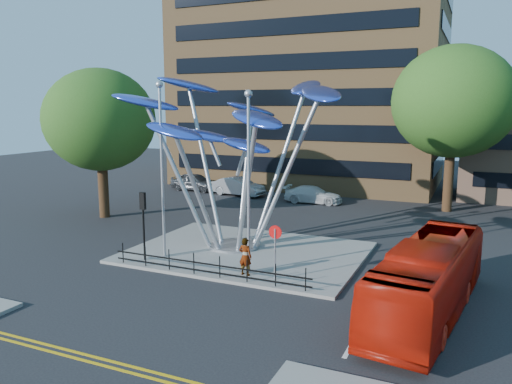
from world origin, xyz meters
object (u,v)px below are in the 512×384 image
at_px(leaf_sculpture, 234,123).
at_px(street_lamp_left, 162,155).
at_px(parked_car_left, 195,182).
at_px(red_bus, 428,279).
at_px(parked_car_mid, 238,187).
at_px(street_lamp_right, 249,166).
at_px(no_entry_sign_island, 275,243).
at_px(pedestrian, 245,256).
at_px(traffic_light_island, 143,212).
at_px(tree_left, 100,120).
at_px(tree_right, 454,102).
at_px(parked_car_right, 313,195).

xyz_separation_m(leaf_sculpture, street_lamp_left, (-2.43, -3.18, -1.52)).
bearing_deg(street_lamp_left, parked_car_left, 116.67).
relative_size(leaf_sculpture, parked_car_left, 2.67).
xyz_separation_m(red_bus, parked_car_mid, (-17.61, 19.93, -0.60)).
xyz_separation_m(street_lamp_right, parked_car_mid, (-9.61, 18.58, -4.30)).
bearing_deg(parked_car_mid, no_entry_sign_island, -140.31).
distance_m(pedestrian, parked_car_mid, 21.39).
bearing_deg(traffic_light_island, parked_car_left, 114.31).
height_order(tree_left, traffic_light_island, tree_left).
relative_size(red_bus, parked_car_mid, 2.07).
bearing_deg(parked_car_left, street_lamp_right, -139.06).
height_order(traffic_light_island, parked_car_left, traffic_light_island).
height_order(leaf_sculpture, no_entry_sign_island, leaf_sculpture).
bearing_deg(traffic_light_island, no_entry_sign_island, 0.13).
distance_m(tree_right, red_bus, 21.41).
bearing_deg(parked_car_left, tree_left, -176.00).
relative_size(street_lamp_left, parked_car_mid, 1.82).
bearing_deg(pedestrian, tree_left, -22.86).
bearing_deg(tree_right, street_lamp_right, -111.54).
bearing_deg(traffic_light_island, parked_car_right, 81.09).
distance_m(street_lamp_left, parked_car_left, 21.58).
relative_size(tree_left, street_lamp_left, 1.17).
distance_m(no_entry_sign_island, parked_car_mid, 22.09).
relative_size(street_lamp_right, no_entry_sign_island, 3.39).
bearing_deg(parked_car_mid, tree_right, -79.14).
bearing_deg(parked_car_left, leaf_sculpture, -138.63).
height_order(no_entry_sign_island, parked_car_mid, no_entry_sign_island).
bearing_deg(parked_car_mid, traffic_light_island, -158.39).
distance_m(tree_left, street_lamp_right, 16.19).
distance_m(street_lamp_right, traffic_light_island, 6.05).
distance_m(red_bus, parked_car_mid, 26.60).
bearing_deg(parked_car_mid, leaf_sculpture, -145.25).
bearing_deg(pedestrian, leaf_sculpture, -53.48).
bearing_deg(pedestrian, tree_right, -106.49).
distance_m(tree_right, street_lamp_right, 20.64).
bearing_deg(street_lamp_right, traffic_light_island, -174.81).
relative_size(leaf_sculpture, pedestrian, 7.30).
xyz_separation_m(leaf_sculpture, street_lamp_right, (2.57, -3.68, -1.78)).
distance_m(red_bus, parked_car_right, 22.08).
distance_m(traffic_light_island, red_bus, 13.58).
bearing_deg(red_bus, parked_car_mid, 139.07).
height_order(tree_right, parked_car_right, tree_right).
distance_m(tree_left, street_lamp_left, 11.60).
distance_m(pedestrian, parked_car_right, 18.69).
xyz_separation_m(no_entry_sign_island, parked_car_right, (-4.10, 18.49, -1.14)).
bearing_deg(red_bus, leaf_sculpture, 162.15).
height_order(street_lamp_right, parked_car_right, street_lamp_right).
bearing_deg(parked_car_left, traffic_light_island, -151.53).
bearing_deg(leaf_sculpture, tree_right, 56.69).
relative_size(tree_left, street_lamp_right, 1.24).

